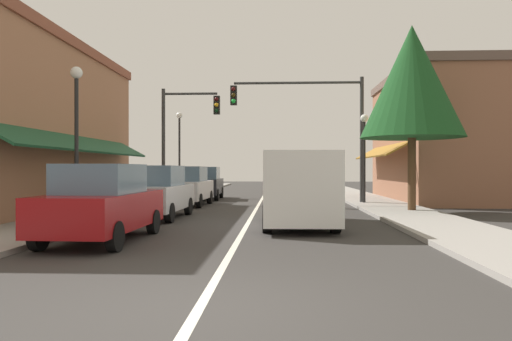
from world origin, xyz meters
The scene contains 16 objects.
ground_plane centered at (0.00, 18.00, 0.00)m, with size 80.00×80.00×0.00m, color #33302D.
sidewalk_left centered at (-5.50, 18.00, 0.06)m, with size 2.60×56.00×0.12m, color gray.
sidewalk_right centered at (5.50, 18.00, 0.06)m, with size 2.60×56.00×0.12m, color gray.
lane_center_stripe centered at (0.00, 18.00, 0.00)m, with size 0.14×52.00×0.01m, color silver.
storefront_right_block centered at (9.67, 20.00, 3.30)m, with size 7.07×10.20×6.59m.
parked_car_nearest_left centered at (-3.08, 5.24, 0.88)m, with size 1.87×4.14×1.77m.
parked_car_second_left centered at (-3.16, 10.43, 0.88)m, with size 1.87×4.14×1.77m.
parked_car_third_left centered at (-3.19, 16.06, 0.88)m, with size 1.86×4.14×1.77m.
parked_car_far_left centered at (-3.12, 20.63, 0.88)m, with size 1.88×4.15×1.77m.
van_in_lane centered at (1.48, 8.55, 1.15)m, with size 2.10×5.23×2.12m.
traffic_signal_mast_arm centered at (2.66, 17.09, 4.12)m, with size 6.22×0.50×5.95m.
traffic_signal_left_corner centered at (-3.86, 18.14, 3.70)m, with size 2.93×0.50×5.64m.
street_lamp_left_near centered at (-5.11, 8.60, 3.19)m, with size 0.36×0.36×4.72m.
street_lamp_right_mid centered at (4.85, 16.81, 2.86)m, with size 0.36×0.36×4.17m.
street_lamp_left_far centered at (-5.02, 23.15, 3.38)m, with size 0.36×0.36×5.05m.
tree_right_near centered at (5.93, 12.82, 4.93)m, with size 3.85×3.85×7.07m.
Camera 1 is at (0.95, -5.63, 1.66)m, focal length 34.04 mm.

